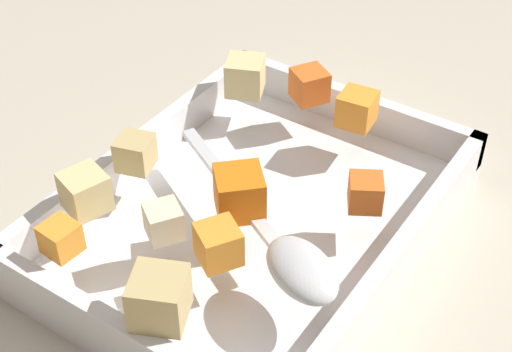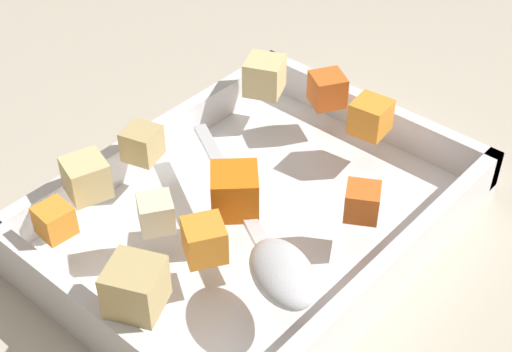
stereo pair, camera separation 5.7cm
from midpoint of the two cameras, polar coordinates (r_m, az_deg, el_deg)
ground_plane at (r=0.61m, az=4.87°, el=-3.94°), size 4.00×4.00×0.00m
baking_dish at (r=0.60m, az=2.73°, el=-3.35°), size 0.32×0.24×0.05m
carrot_chunk_corner_nw at (r=0.51m, az=-0.72°, el=-4.97°), size 0.04×0.04×0.03m
carrot_chunk_far_left at (r=0.55m, az=10.90°, el=-2.04°), size 0.03×0.03×0.02m
carrot_chunk_back_center at (r=0.66m, az=7.84°, el=6.36°), size 0.04×0.04×0.03m
carrot_chunk_heap_side at (r=0.54m, az=-11.98°, el=-3.42°), size 0.02×0.02×0.02m
carrot_chunk_center at (r=0.54m, az=1.37°, el=-1.28°), size 0.05×0.05×0.03m
carrot_chunk_corner_sw at (r=0.63m, az=11.14°, el=4.28°), size 0.03×0.03×0.03m
potato_chunk_near_spoon at (r=0.60m, az=-5.86°, el=2.33°), size 0.03×0.03×0.03m
potato_chunk_near_left at (r=0.48m, az=-5.68°, el=-8.45°), size 0.04×0.04×0.03m
potato_chunk_near_right at (r=0.53m, az=-4.51°, el=-2.92°), size 0.03×0.03×0.02m
potato_chunk_rim_edge at (r=0.67m, az=3.08°, el=7.43°), size 0.04×0.04×0.03m
potato_chunk_heap_top at (r=0.57m, az=-9.83°, el=-0.22°), size 0.04×0.04×0.03m
serving_spoon at (r=0.51m, az=4.65°, el=-6.43°), size 0.12×0.20×0.02m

